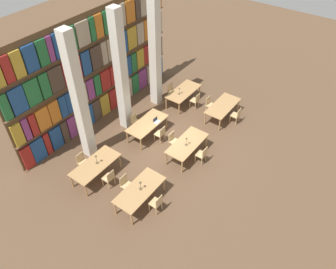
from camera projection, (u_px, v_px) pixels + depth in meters
The scene contains 28 objects.
ground_plane at pixel (166, 144), 15.61m from camera, with size 40.00×40.00×0.00m, color brown.
bookshelf_bank at pixel (98, 70), 15.62m from camera, with size 10.05×0.35×5.50m.
pillar_left at pixel (79, 100), 13.19m from camera, with size 0.46×0.46×6.00m.
pillar_center at pixel (121, 74), 14.70m from camera, with size 0.46×0.46×6.00m.
pillar_right at pixel (155, 52), 16.22m from camera, with size 0.46×0.46×6.00m.
reading_table_0 at pixel (140, 191), 12.65m from camera, with size 2.17×0.99×0.77m.
chair_0 at pixel (157, 203), 12.48m from camera, with size 0.42×0.40×0.88m.
chair_1 at pixel (126, 184), 13.17m from camera, with size 0.42×0.40×0.88m.
desk_lamp_0 at pixel (140, 184), 12.42m from camera, with size 0.14×0.14×0.44m.
reading_table_1 at pixel (187, 144), 14.60m from camera, with size 2.17×0.99×0.77m.
chair_2 at pixel (202, 154), 14.43m from camera, with size 0.42×0.40×0.88m.
chair_3 at pixel (173, 140), 15.11m from camera, with size 0.42×0.40×0.88m.
desk_lamp_1 at pixel (186, 140), 14.26m from camera, with size 0.14×0.14×0.44m.
reading_table_2 at pixel (223, 107), 16.69m from camera, with size 2.17×0.99×0.77m.
chair_4 at pixel (236, 115), 16.52m from camera, with size 0.42×0.40×0.88m.
chair_5 at pixel (210, 104), 17.20m from camera, with size 0.42×0.40×0.88m.
reading_table_3 at pixel (95, 165), 13.64m from camera, with size 2.17×0.99×0.77m.
chair_6 at pixel (109, 178), 13.42m from camera, with size 0.42×0.40×0.88m.
chair_7 at pixel (83, 162), 14.10m from camera, with size 0.42×0.40×0.88m.
desk_lamp_2 at pixel (96, 158), 13.44m from camera, with size 0.14×0.14×0.46m.
reading_table_4 at pixel (147, 124), 15.65m from camera, with size 2.17×0.99×0.77m.
chair_8 at pixel (161, 134), 15.46m from camera, with size 0.42×0.40×0.88m.
chair_9 at pixel (135, 121), 16.14m from camera, with size 0.42×0.40×0.88m.
laptop at pixel (156, 121), 15.64m from camera, with size 0.32×0.22×0.21m.
reading_table_5 at pixel (183, 92), 17.66m from camera, with size 2.17×0.99×0.77m.
chair_10 at pixel (196, 100), 17.48m from camera, with size 0.42×0.40×0.88m.
chair_11 at pixel (172, 90), 18.16m from camera, with size 0.42×0.40×0.88m.
desk_lamp_3 at pixel (179, 90), 17.22m from camera, with size 0.14×0.14×0.41m.
Camera 1 is at (-9.11, -6.73, 10.74)m, focal length 35.00 mm.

